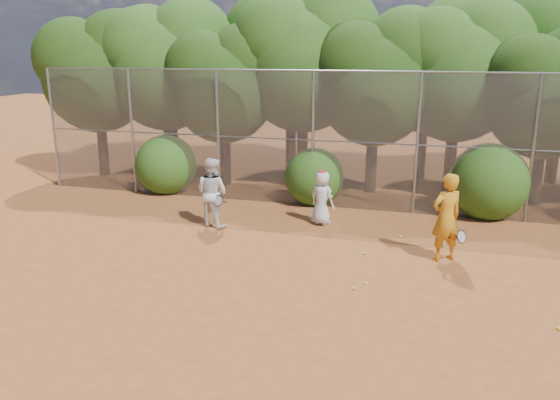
% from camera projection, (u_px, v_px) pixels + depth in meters
% --- Properties ---
extents(ground, '(80.00, 80.00, 0.00)m').
position_uv_depth(ground, '(294.00, 290.00, 10.79)').
color(ground, '#954D21').
rests_on(ground, ground).
extents(fence_back, '(20.05, 0.09, 4.03)m').
position_uv_depth(fence_back, '(342.00, 140.00, 15.83)').
color(fence_back, gray).
rests_on(fence_back, ground).
extents(tree_0, '(4.38, 3.81, 6.00)m').
position_uv_depth(tree_0, '(98.00, 68.00, 19.70)').
color(tree_0, black).
rests_on(tree_0, ground).
extents(tree_1, '(4.64, 4.03, 6.35)m').
position_uv_depth(tree_1, '(167.00, 62.00, 19.44)').
color(tree_1, black).
rests_on(tree_1, ground).
extents(tree_2, '(3.99, 3.47, 5.47)m').
position_uv_depth(tree_2, '(225.00, 80.00, 18.28)').
color(tree_2, black).
rests_on(tree_2, ground).
extents(tree_3, '(4.89, 4.26, 6.70)m').
position_uv_depth(tree_3, '(305.00, 55.00, 18.32)').
color(tree_3, black).
rests_on(tree_3, ground).
extents(tree_4, '(4.19, 3.64, 5.73)m').
position_uv_depth(tree_4, '(377.00, 76.00, 17.27)').
color(tree_4, black).
rests_on(tree_4, ground).
extents(tree_5, '(4.51, 3.92, 6.17)m').
position_uv_depth(tree_5, '(460.00, 67.00, 17.27)').
color(tree_5, black).
rests_on(tree_5, ground).
extents(tree_6, '(3.86, 3.36, 5.29)m').
position_uv_depth(tree_6, '(549.00, 89.00, 15.83)').
color(tree_6, black).
rests_on(tree_6, ground).
extents(tree_9, '(4.83, 4.20, 6.62)m').
position_uv_depth(tree_9, '(171.00, 56.00, 21.79)').
color(tree_9, black).
rests_on(tree_9, ground).
extents(tree_10, '(5.15, 4.48, 7.06)m').
position_uv_depth(tree_10, '(293.00, 48.00, 20.57)').
color(tree_10, black).
rests_on(tree_10, ground).
extents(tree_11, '(4.64, 4.03, 6.35)m').
position_uv_depth(tree_11, '(429.00, 62.00, 18.99)').
color(tree_11, black).
rests_on(tree_11, ground).
extents(bush_0, '(2.00, 2.00, 2.00)m').
position_uv_depth(bush_0, '(166.00, 162.00, 17.96)').
color(bush_0, '#234A12').
rests_on(bush_0, ground).
extents(bush_1, '(1.80, 1.80, 1.80)m').
position_uv_depth(bush_1, '(314.00, 174.00, 16.65)').
color(bush_1, '#234A12').
rests_on(bush_1, ground).
extents(bush_2, '(2.20, 2.20, 2.20)m').
position_uv_depth(bush_2, '(489.00, 178.00, 15.27)').
color(bush_2, '#234A12').
rests_on(bush_2, ground).
extents(player_yellow, '(0.93, 0.81, 2.00)m').
position_uv_depth(player_yellow, '(446.00, 217.00, 12.06)').
color(player_yellow, orange).
rests_on(player_yellow, ground).
extents(player_teen, '(0.85, 0.73, 1.50)m').
position_uv_depth(player_teen, '(322.00, 198.00, 14.64)').
color(player_teen, silver).
rests_on(player_teen, ground).
extents(player_white, '(1.06, 0.93, 1.86)m').
position_uv_depth(player_white, '(212.00, 192.00, 14.46)').
color(player_white, silver).
rests_on(player_white, ground).
extents(ball_0, '(0.07, 0.07, 0.07)m').
position_uv_depth(ball_0, '(365.00, 253.00, 12.61)').
color(ball_0, '#D1E329').
rests_on(ball_0, ground).
extents(ball_1, '(0.07, 0.07, 0.07)m').
position_uv_depth(ball_1, '(400.00, 236.00, 13.75)').
color(ball_1, '#D1E329').
rests_on(ball_1, ground).
extents(ball_2, '(0.07, 0.07, 0.07)m').
position_uv_depth(ball_2, '(366.00, 283.00, 11.00)').
color(ball_2, '#D1E329').
rests_on(ball_2, ground).
extents(ball_3, '(0.07, 0.07, 0.07)m').
position_uv_depth(ball_3, '(559.00, 328.00, 9.22)').
color(ball_3, '#D1E329').
rests_on(ball_3, ground).
extents(ball_4, '(0.07, 0.07, 0.07)m').
position_uv_depth(ball_4, '(353.00, 288.00, 10.78)').
color(ball_4, '#D1E329').
rests_on(ball_4, ground).
extents(ball_5, '(0.07, 0.07, 0.07)m').
position_uv_depth(ball_5, '(449.00, 238.00, 13.65)').
color(ball_5, '#D1E329').
rests_on(ball_5, ground).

